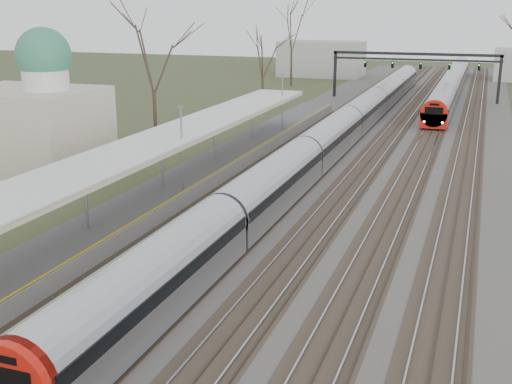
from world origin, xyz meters
The scene contains 8 objects.
track_bed centered at (0.26, 55.00, 0.06)m, with size 24.00×160.00×0.22m.
platform centered at (-9.05, 37.50, 0.50)m, with size 3.50×69.00×1.00m, color #9E9B93.
canopy centered at (-9.05, 32.99, 3.93)m, with size 4.10×50.00×3.11m.
dome_building centered at (-21.71, 38.00, 3.72)m, with size 10.00×8.00×10.30m.
signal_gantry centered at (0.29, 84.99, 4.91)m, with size 21.00×0.59×6.08m.
tree_west_far centered at (-17.00, 48.00, 8.02)m, with size 5.50×5.50×11.33m.
train_near centered at (-2.50, 57.32, 1.48)m, with size 2.62×90.21×3.05m.
train_far centered at (4.50, 93.58, 1.48)m, with size 2.62×60.21×3.05m.
Camera 1 is at (8.81, 0.51, 11.57)m, focal length 45.00 mm.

